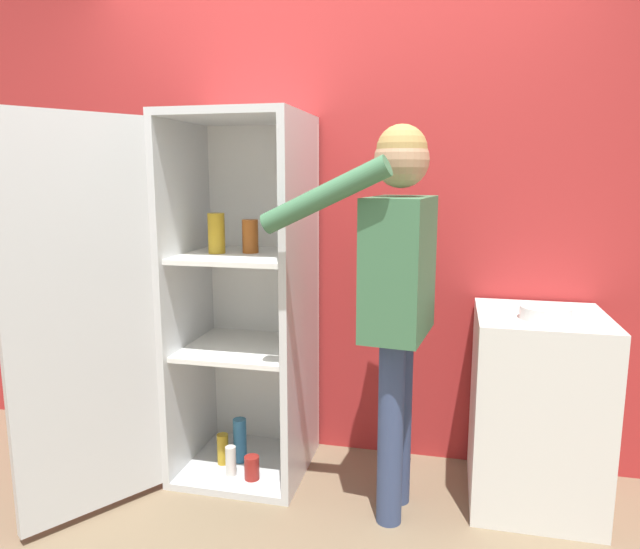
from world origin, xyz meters
TOP-DOWN VIEW (x-y plane):
  - wall_back at (0.00, 0.98)m, footprint 7.00×0.06m
  - refrigerator at (-0.50, 0.55)m, footprint 1.01×1.14m
  - person at (0.39, 0.41)m, footprint 0.69×0.57m
  - counter at (1.01, 0.64)m, footprint 0.56×0.58m
  - bowl at (1.01, 0.55)m, footprint 0.21×0.21m

SIDE VIEW (x-z plane):
  - counter at x=1.01m, z-range 0.00..0.89m
  - refrigerator at x=-0.50m, z-range -0.01..1.77m
  - bowl at x=1.01m, z-range 0.89..0.94m
  - person at x=0.39m, z-range 0.23..1.93m
  - wall_back at x=0.00m, z-range 0.00..2.55m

